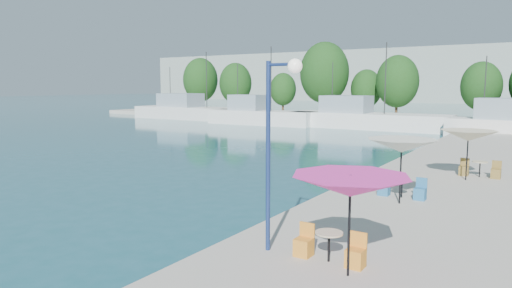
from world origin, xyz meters
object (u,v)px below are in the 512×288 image
Objects in this scene: trawler_02 at (259,116)px; umbrella_pink at (350,186)px; trawler_03 at (364,119)px; street_lamp at (278,121)px; umbrella_white at (402,146)px; trawler_01 at (193,112)px; umbrella_cream at (468,136)px.

trawler_02 is 48.47m from umbrella_pink.
street_lamp is (12.39, -41.50, 3.02)m from trawler_03.
trawler_03 is 37.31m from umbrella_white.
trawler_02 is 5.52× the size of umbrella_white.
trawler_03 is at bearing -1.60° from trawler_01.
trawler_01 is at bearing 165.38° from trawler_02.
umbrella_cream is (0.58, 13.25, -0.04)m from umbrella_pink.
trawler_03 reaches higher than street_lamp.
umbrella_white is at bearing -68.55° from trawler_03.
trawler_01 is 51.02m from umbrella_cream.
trawler_01 reaches higher than umbrella_white.
umbrella_cream is (41.74, -29.30, 1.61)m from trawler_01.
umbrella_cream is at bearing -35.27° from trawler_01.
trawler_01 is at bearing 134.04° from umbrella_pink.
trawler_01 is at bearing 136.96° from street_lamp.
trawler_01 and trawler_02 have the same top height.
trawler_03 is 32.42m from umbrella_cream.
trawler_01 is 7.99× the size of umbrella_cream.
umbrella_white is (-0.83, 7.24, 0.06)m from umbrella_pink.
trawler_01 is 57.53m from street_lamp.
umbrella_cream is at bearing 87.48° from umbrella_pink.
umbrella_white is (40.33, -35.32, 1.72)m from trawler_01.
trawler_01 is 1.11× the size of trawler_03.
umbrella_pink is at bearing -92.52° from umbrella_cream.
trawler_01 is at bearing 178.52° from trawler_03.
umbrella_pink is 2.55m from street_lamp.
umbrella_pink is 0.54× the size of street_lamp.
trawler_03 is 6.71× the size of umbrella_pink.
trawler_02 reaches higher than umbrella_white.
umbrella_cream is at bearing -62.31° from trawler_03.
street_lamp is (39.04, -42.15, 3.02)m from trawler_01.
trawler_02 is at bearing 137.00° from umbrella_cream.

